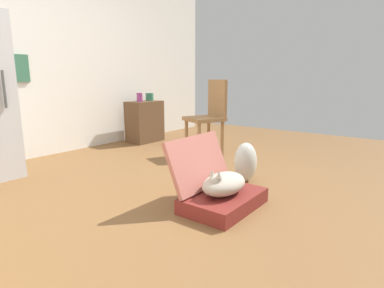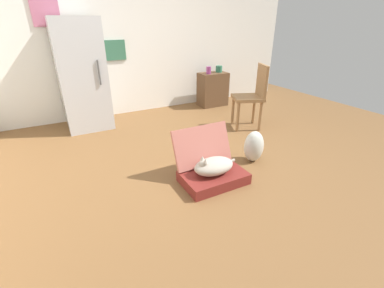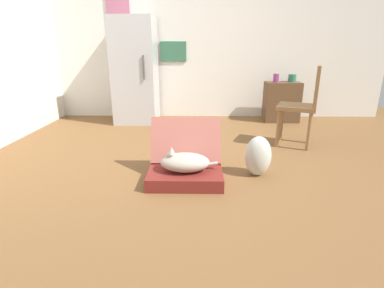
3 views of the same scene
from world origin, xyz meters
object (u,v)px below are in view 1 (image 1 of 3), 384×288
side_table (145,122)px  vase_short (149,97)px  vase_tall (140,97)px  plastic_bag_white (245,162)px  chair (209,115)px  suitcase_base (224,201)px  cat (223,184)px

side_table → vase_short: vase_short is taller
side_table → vase_tall: bearing=-160.6°
plastic_bag_white → vase_short: size_ratio=3.10×
plastic_bag_white → chair: (0.70, 0.92, 0.34)m
plastic_bag_white → side_table: 2.39m
side_table → chair: size_ratio=0.66×
suitcase_base → plastic_bag_white: bearing=14.6°
vase_tall → chair: (0.02, -1.27, -0.18)m
plastic_bag_white → chair: size_ratio=0.39×
vase_tall → vase_short: 0.28m
side_table → chair: (-0.11, -1.32, 0.21)m
side_table → vase_tall: 0.42m
chair → vase_tall: bearing=-156.8°
suitcase_base → cat: (-0.01, 0.00, 0.14)m
chair → suitcase_base: bearing=-29.5°
side_table → vase_tall: (-0.14, -0.05, 0.39)m
suitcase_base → plastic_bag_white: (0.68, 0.18, 0.14)m
suitcase_base → chair: bearing=38.3°
side_table → vase_short: 0.41m
side_table → vase_tall: vase_tall is taller
cat → vase_tall: bearing=59.9°
side_table → vase_short: bearing=6.9°
plastic_bag_white → vase_tall: vase_tall is taller
suitcase_base → vase_tall: vase_tall is taller
side_table → vase_short: size_ratio=5.17×
suitcase_base → cat: bearing=176.9°
chair → vase_short: bearing=-168.6°
cat → chair: 1.81m
vase_tall → cat: bearing=-120.1°
cat → vase_short: 2.98m
plastic_bag_white → side_table: bearing=69.9°
plastic_bag_white → vase_short: vase_short is taller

